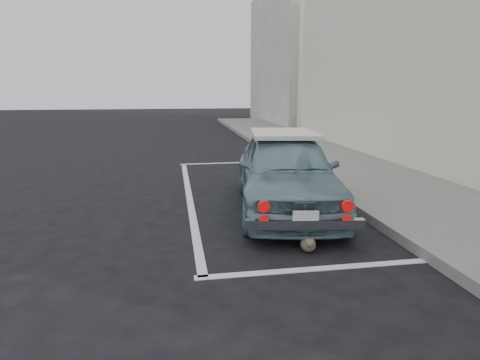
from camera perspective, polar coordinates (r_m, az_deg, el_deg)
name	(u,v)px	position (r m, az deg, el deg)	size (l,w,h in m)	color
ground	(271,255)	(5.19, 4.41, -10.53)	(80.00, 80.00, 0.00)	black
sidewalk	(411,197)	(8.18, 23.17, -2.25)	(2.80, 40.00, 0.15)	slate
building_far	(294,57)	(25.82, 7.75, 17.00)	(3.50, 10.00, 8.00)	#ADA69D
pline_rear	(323,268)	(4.90, 11.67, -12.21)	(3.00, 0.12, 0.01)	silver
pline_front	(233,163)	(11.43, -0.98, 2.46)	(3.00, 0.12, 0.01)	silver
pline_side	(189,197)	(7.90, -7.24, -2.35)	(0.12, 7.00, 0.01)	silver
retro_coupe	(286,170)	(6.96, 6.49, 1.38)	(2.16, 4.17, 1.35)	gray
cat	(308,243)	(5.31, 9.70, -8.86)	(0.25, 0.44, 0.24)	brown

